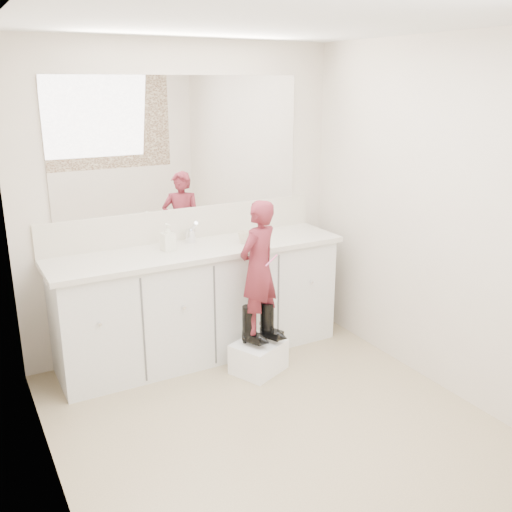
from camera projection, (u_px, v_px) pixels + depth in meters
floor at (280, 431)px, 3.57m from camera, size 3.00×3.00×0.00m
ceiling at (286, 18)px, 2.86m from camera, size 3.00×3.00×0.00m
wall_back at (183, 200)px, 4.47m from camera, size 2.60×0.00×2.60m
wall_front at (510, 354)px, 1.96m from camera, size 2.60×0.00×2.60m
wall_left at (42, 286)px, 2.62m from camera, size 0.00×3.00×3.00m
wall_right at (448, 221)px, 3.82m from camera, size 0.00×3.00×3.00m
vanity_cabinet at (200, 304)px, 4.47m from camera, size 2.20×0.55×0.85m
countertop at (199, 250)px, 4.33m from camera, size 2.28×0.58×0.04m
backsplash at (185, 224)px, 4.51m from camera, size 2.28×0.03×0.25m
mirror at (182, 144)px, 4.33m from camera, size 2.00×0.02×1.00m
faucet at (190, 236)px, 4.44m from camera, size 0.08×0.08×0.10m
cup at (244, 237)px, 4.42m from camera, size 0.12×0.12×0.09m
soap_bottle at (168, 237)px, 4.22m from camera, size 0.10×0.10×0.20m
step_stool at (259, 357)px, 4.28m from camera, size 0.45×0.42×0.23m
boot_left at (249, 326)px, 4.17m from camera, size 0.18×0.23×0.30m
boot_right at (267, 322)px, 4.24m from camera, size 0.18×0.23×0.30m
toddler at (258, 267)px, 4.08m from camera, size 0.42×0.36×0.98m
toothbrush at (271, 260)px, 4.03m from camera, size 0.13×0.06×0.06m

